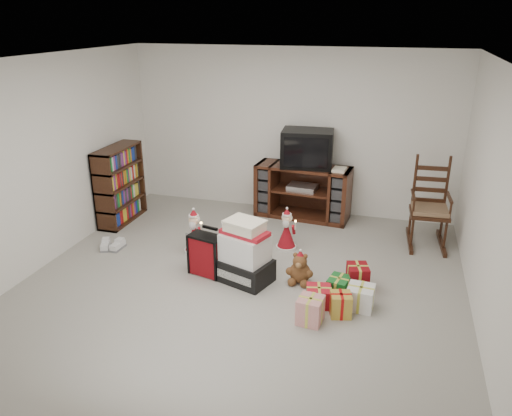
# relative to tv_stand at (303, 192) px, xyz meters

# --- Properties ---
(room) EXTENTS (5.01, 5.01, 2.51)m
(room) POSITION_rel_tv_stand_xyz_m (-0.26, -2.22, 0.84)
(room) COLOR #A5A197
(room) RESTS_ON ground
(tv_stand) EXTENTS (1.45, 0.62, 0.81)m
(tv_stand) POSITION_rel_tv_stand_xyz_m (0.00, 0.00, 0.00)
(tv_stand) COLOR #472314
(tv_stand) RESTS_ON floor
(bookshelf) EXTENTS (0.31, 0.93, 1.14)m
(bookshelf) POSITION_rel_tv_stand_xyz_m (-2.58, -0.91, 0.14)
(bookshelf) COLOR #3B1D10
(bookshelf) RESTS_ON floor
(rocking_chair) EXTENTS (0.55, 0.85, 1.23)m
(rocking_chair) POSITION_rel_tv_stand_xyz_m (1.81, -0.44, 0.02)
(rocking_chair) COLOR #3B1D10
(rocking_chair) RESTS_ON floor
(gift_pile) EXTENTS (0.70, 0.60, 0.74)m
(gift_pile) POSITION_rel_tv_stand_xyz_m (-0.25, -2.15, -0.08)
(gift_pile) COLOR black
(gift_pile) RESTS_ON floor
(red_suitcase) EXTENTS (0.42, 0.29, 0.59)m
(red_suitcase) POSITION_rel_tv_stand_xyz_m (-0.73, -2.13, -0.15)
(red_suitcase) COLOR maroon
(red_suitcase) RESTS_ON floor
(stocking) EXTENTS (0.33, 0.23, 0.64)m
(stocking) POSITION_rel_tv_stand_xyz_m (-0.45, -1.99, -0.08)
(stocking) COLOR #0C6E1F
(stocking) RESTS_ON floor
(teddy_bear) EXTENTS (0.25, 0.22, 0.37)m
(teddy_bear) POSITION_rel_tv_stand_xyz_m (0.38, -2.02, -0.24)
(teddy_bear) COLOR brown
(teddy_bear) RESTS_ON floor
(santa_figurine) EXTENTS (0.28, 0.27, 0.57)m
(santa_figurine) POSITION_rel_tv_stand_xyz_m (0.02, -1.17, -0.19)
(santa_figurine) COLOR maroon
(santa_figurine) RESTS_ON floor
(mrs_claus_figurine) EXTENTS (0.29, 0.28, 0.60)m
(mrs_claus_figurine) POSITION_rel_tv_stand_xyz_m (-1.11, -1.61, -0.17)
(mrs_claus_figurine) COLOR maroon
(mrs_claus_figurine) RESTS_ON floor
(sneaker_pair) EXTENTS (0.32, 0.28, 0.09)m
(sneaker_pair) POSITION_rel_tv_stand_xyz_m (-2.21, -1.84, -0.36)
(sneaker_pair) COLOR silver
(sneaker_pair) RESTS_ON floor
(gift_cluster) EXTENTS (0.74, 1.03, 0.25)m
(gift_cluster) POSITION_rel_tv_stand_xyz_m (0.87, -2.38, -0.28)
(gift_cluster) COLOR #A91320
(gift_cluster) RESTS_ON floor
(crt_television) EXTENTS (0.79, 0.61, 0.54)m
(crt_television) POSITION_rel_tv_stand_xyz_m (0.04, 0.01, 0.68)
(crt_television) COLOR black
(crt_television) RESTS_ON tv_stand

